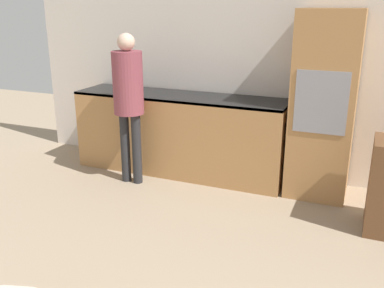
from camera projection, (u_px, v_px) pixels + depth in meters
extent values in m
cube|color=silver|center=(282.00, 64.00, 4.68)|extent=(6.35, 0.05, 2.60)
cube|color=#AD7A47|center=(180.00, 134.00, 5.03)|extent=(2.49, 0.60, 0.93)
cube|color=black|center=(180.00, 96.00, 4.89)|extent=(2.49, 0.60, 0.03)
cube|color=#AD7A47|center=(324.00, 106.00, 4.31)|extent=(0.61, 0.58, 1.89)
cube|color=gray|center=(321.00, 103.00, 4.02)|extent=(0.49, 0.01, 0.60)
cylinder|color=#262628|center=(125.00, 147.00, 4.78)|extent=(0.10, 0.10, 0.80)
cylinder|color=#262628|center=(137.00, 149.00, 4.72)|extent=(0.10, 0.10, 0.80)
cylinder|color=brown|center=(128.00, 83.00, 4.52)|extent=(0.32, 0.32, 0.66)
sphere|color=beige|center=(126.00, 42.00, 4.39)|extent=(0.18, 0.18, 0.18)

